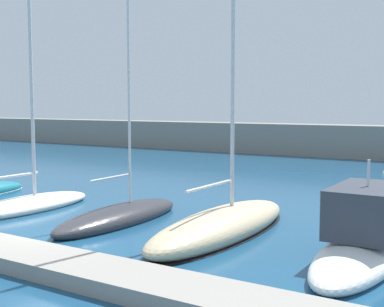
% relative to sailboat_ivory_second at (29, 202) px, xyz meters
% --- Properties ---
extents(ground_plane, '(120.00, 120.00, 0.00)m').
position_rel_sailboat_ivory_second_xyz_m(ground_plane, '(4.71, -3.28, -0.31)').
color(ground_plane, navy).
extents(breakwater_seawall, '(108.00, 2.79, 2.82)m').
position_rel_sailboat_ivory_second_xyz_m(breakwater_seawall, '(4.71, 29.98, 1.10)').
color(breakwater_seawall, gray).
rests_on(breakwater_seawall, ground_plane).
extents(sailboat_ivory_second, '(2.25, 6.67, 12.56)m').
position_rel_sailboat_ivory_second_xyz_m(sailboat_ivory_second, '(0.00, 0.00, 0.00)').
color(sailboat_ivory_second, silver).
rests_on(sailboat_ivory_second, ground_plane).
extents(sailboat_charcoal_third, '(2.03, 7.04, 11.06)m').
position_rel_sailboat_ivory_second_xyz_m(sailboat_charcoal_third, '(4.98, 0.22, -0.08)').
color(sailboat_charcoal_third, '#2D2D33').
rests_on(sailboat_charcoal_third, ground_plane).
extents(sailboat_sand_fourth, '(2.37, 8.81, 17.76)m').
position_rel_sailboat_ivory_second_xyz_m(sailboat_sand_fourth, '(9.36, 0.56, 0.10)').
color(sailboat_sand_fourth, beige).
rests_on(sailboat_sand_fourth, ground_plane).
extents(motorboat_white_fifth, '(2.20, 7.58, 3.25)m').
position_rel_sailboat_ivory_second_xyz_m(motorboat_white_fifth, '(14.30, 0.32, 0.36)').
color(motorboat_white_fifth, white).
rests_on(motorboat_white_fifth, ground_plane).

